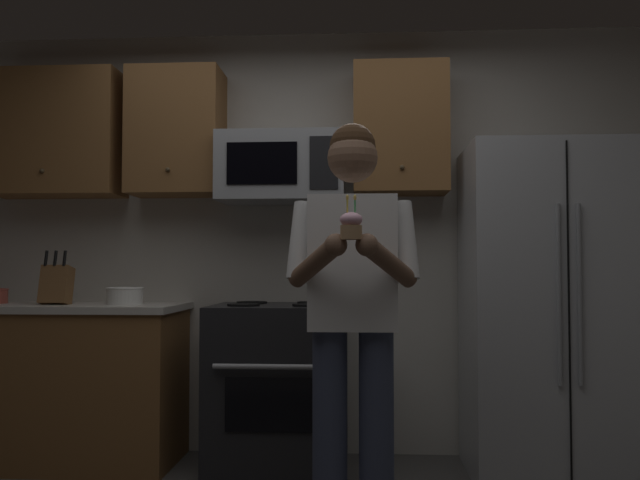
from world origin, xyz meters
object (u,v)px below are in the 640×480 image
Objects in this scene: microwave at (282,168)px; bowl_large_white at (125,295)px; refrigerator at (549,310)px; cupcake at (351,225)px; oven_range at (279,386)px; knife_block at (56,285)px; person at (353,299)px.

microwave is 3.46× the size of bowl_large_white.
refrigerator is 10.35× the size of cupcake.
cupcake is at bearing -70.91° from oven_range.
microwave reaches higher than cupcake.
microwave is 1.47m from knife_block.
bowl_large_white is (-0.90, -0.13, -0.75)m from microwave.
microwave reaches higher than refrigerator.
oven_range is at bearing 109.09° from cupcake.
bowl_large_white is at bearing 3.18° from knife_block.
person is (1.33, -0.92, 0.02)m from bowl_large_white.
knife_block is at bearing 152.53° from person.
cupcake is (0.43, -1.26, 0.83)m from oven_range.
refrigerator is at bearing 48.80° from cupcake.
cupcake reaches higher than knife_block.
person is at bearing -34.64° from bowl_large_white.
oven_range is 5.36× the size of cupcake.
oven_range is at bearing 115.12° from person.
oven_range is 1.56m from refrigerator.
oven_range is 1.57m from cupcake.
person reaches higher than knife_block.
refrigerator reaches higher than knife_block.
refrigerator is at bearing -1.50° from oven_range.
oven_range is 1.26× the size of microwave.
refrigerator is 8.41× the size of bowl_large_white.
person reaches higher than cupcake.
microwave reaches higher than bowl_large_white.
knife_block is at bearing 144.61° from cupcake.
oven_range is 4.35× the size of bowl_large_white.
person is 0.44m from cupcake.
cupcake is (1.73, -1.23, 0.26)m from knife_block.
knife_block is at bearing -173.44° from microwave.
microwave is at bearing 6.56° from knife_block.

